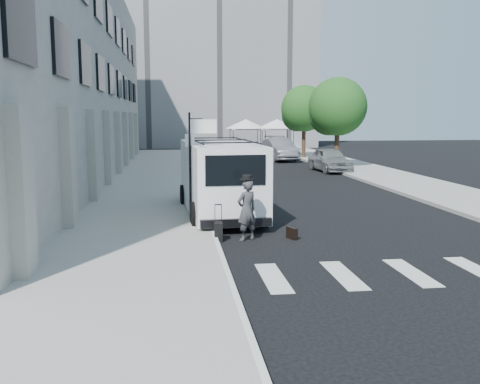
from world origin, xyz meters
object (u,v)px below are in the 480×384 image
object	(u,v)px
businessman	(247,210)
parked_car_c	(279,145)
parked_car_b	(279,150)
cargo_van	(219,178)
parked_car_a	(330,160)
briefcase	(292,233)
suitcase	(218,232)

from	to	relation	value
businessman	parked_car_c	distance (m)	35.57
parked_car_b	cargo_van	bearing A→B (deg)	-112.32
parked_car_a	parked_car_b	xyz separation A→B (m)	(-1.53, 8.73, 0.10)
cargo_van	businessman	bearing A→B (deg)	-87.59
parked_car_b	parked_car_c	world-z (taller)	parked_car_b
businessman	briefcase	bearing A→B (deg)	151.00
businessman	parked_car_b	distance (m)	27.68
briefcase	parked_car_a	distance (m)	19.37
suitcase	cargo_van	bearing A→B (deg)	88.09
parked_car_a	parked_car_c	xyz separation A→B (m)	(0.00, 16.48, 0.06)
briefcase	parked_car_b	distance (m)	27.42
briefcase	suitcase	distance (m)	2.14
briefcase	parked_car_c	distance (m)	35.31
parked_car_a	parked_car_c	size ratio (longest dim) A/B	0.79
parked_car_a	businessman	bearing A→B (deg)	-117.13
briefcase	suitcase	bearing A→B (deg)	159.11
businessman	cargo_van	xyz separation A→B (m)	(-0.43, 4.11, 0.45)
briefcase	suitcase	world-z (taller)	suitcase
businessman	suitcase	xyz separation A→B (m)	(-0.81, -0.01, -0.60)
suitcase	parked_car_a	size ratio (longest dim) A/B	0.23
businessman	parked_car_a	size ratio (longest dim) A/B	0.39
cargo_van	suitcase	bearing A→B (deg)	-98.89
parked_car_a	parked_car_b	distance (m)	8.87
suitcase	parked_car_b	xyz separation A→B (m)	(7.17, 26.95, 0.58)
businessman	cargo_van	world-z (taller)	cargo_van
businessman	suitcase	size ratio (longest dim) A/B	1.68
cargo_van	parked_car_c	bearing A→B (deg)	71.24
businessman	parked_car_a	xyz separation A→B (m)	(7.89, 18.21, -0.12)
suitcase	parked_car_b	world-z (taller)	parked_car_b
suitcase	briefcase	bearing A→B (deg)	3.52
parked_car_b	parked_car_a	bearing A→B (deg)	-85.85
briefcase	businessman	bearing A→B (deg)	158.80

